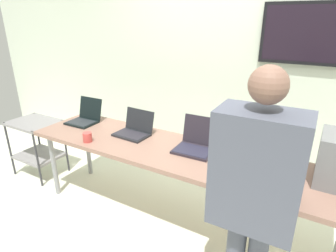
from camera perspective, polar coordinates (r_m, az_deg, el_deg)
The scene contains 11 objects.
ground at distance 2.88m, azimuth 1.34°, elevation -19.01°, with size 8.00×8.00×0.04m, color silver.
back_wall at distance 3.26m, azimuth 11.66°, elevation 12.47°, with size 8.00×0.11×2.72m.
workbench at distance 2.47m, azimuth 1.48°, elevation -6.00°, with size 2.91×0.70×0.76m.
laptop_station_0 at distance 3.21m, azimuth -16.54°, elevation 1.76°, with size 0.31×0.31×0.25m.
laptop_station_1 at distance 2.77m, azimuth -6.86°, elevation -0.66°, with size 0.35×0.29×0.23m.
laptop_station_2 at distance 2.45m, azimuth 5.83°, elevation -3.42°, with size 0.34×0.33×0.27m.
laptop_station_3 at distance 2.30m, azimuth 21.53°, elevation -6.79°, with size 0.36×0.41×0.25m.
person at distance 1.58m, azimuth 17.28°, elevation -12.23°, with size 0.45×0.59×1.65m.
coffee_mug at distance 2.70m, azimuth -16.10°, elevation -2.20°, with size 0.08×0.08×0.09m.
paper_sheet at distance 2.11m, azimuth 13.72°, elevation -10.14°, with size 0.22×0.30×0.00m.
storage_cart at distance 3.76m, azimuth -25.21°, elevation -2.49°, with size 0.56×0.44×0.69m.
Camera 1 is at (1.05, -1.93, 1.84)m, focal length 29.92 mm.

